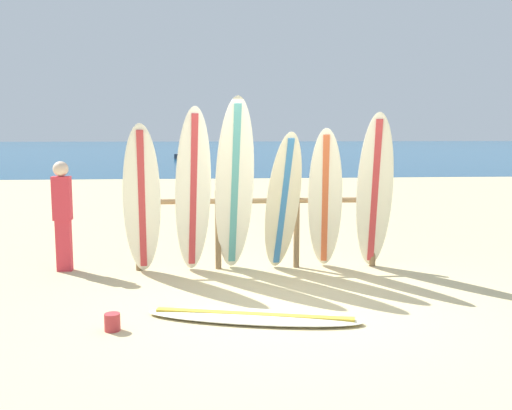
# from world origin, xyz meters

# --- Properties ---
(ground_plane) EXTENTS (120.00, 120.00, 0.00)m
(ground_plane) POSITION_xyz_m (0.00, 0.00, 0.00)
(ground_plane) COLOR #CCB784
(ocean_water) EXTENTS (120.00, 80.00, 0.01)m
(ocean_water) POSITION_xyz_m (0.00, 58.00, 0.00)
(ocean_water) COLOR navy
(ocean_water) RESTS_ON ground
(surfboard_rack) EXTENTS (3.67, 0.09, 1.18)m
(surfboard_rack) POSITION_xyz_m (-0.28, 1.96, 0.76)
(surfboard_rack) COLOR olive
(surfboard_rack) RESTS_ON ground
(surfboard_leaning_far_left) EXTENTS (0.60, 0.74, 2.19)m
(surfboard_leaning_far_left) POSITION_xyz_m (-1.95, 1.62, 1.09)
(surfboard_leaning_far_left) COLOR white
(surfboard_leaning_far_left) RESTS_ON ground
(surfboard_leaning_left) EXTENTS (0.62, 0.80, 2.42)m
(surfboard_leaning_left) POSITION_xyz_m (-1.23, 1.65, 1.21)
(surfboard_leaning_left) COLOR white
(surfboard_leaning_left) RESTS_ON ground
(surfboard_leaning_center_left) EXTENTS (0.64, 0.96, 2.56)m
(surfboard_leaning_center_left) POSITION_xyz_m (-0.64, 1.66, 1.28)
(surfboard_leaning_center_left) COLOR white
(surfboard_leaning_center_left) RESTS_ON ground
(surfboard_leaning_center) EXTENTS (0.63, 0.93, 2.08)m
(surfboard_leaning_center) POSITION_xyz_m (0.06, 1.63, 1.04)
(surfboard_leaning_center) COLOR beige
(surfboard_leaning_center) RESTS_ON ground
(surfboard_leaning_center_right) EXTENTS (0.67, 1.06, 2.13)m
(surfboard_leaning_center_right) POSITION_xyz_m (0.68, 1.63, 1.06)
(surfboard_leaning_center_right) COLOR white
(surfboard_leaning_center_right) RESTS_ON ground
(surfboard_leaning_right) EXTENTS (0.65, 0.90, 2.35)m
(surfboard_leaning_right) POSITION_xyz_m (1.41, 1.64, 1.17)
(surfboard_leaning_right) COLOR silver
(surfboard_leaning_right) RESTS_ON ground
(surfboard_lying_on_sand) EXTENTS (2.47, 1.08, 0.08)m
(surfboard_lying_on_sand) POSITION_xyz_m (-0.52, -0.40, 0.04)
(surfboard_lying_on_sand) COLOR silver
(surfboard_lying_on_sand) RESTS_ON ground
(beachgoer_standing) EXTENTS (0.26, 0.22, 1.63)m
(beachgoer_standing) POSITION_xyz_m (-3.16, 2.02, 0.90)
(beachgoer_standing) COLOR #D8333F
(beachgoer_standing) RESTS_ON ground
(small_boat_offshore) EXTENTS (1.64, 2.79, 0.71)m
(small_boat_offshore) POSITION_xyz_m (-2.89, 36.21, 0.26)
(small_boat_offshore) COLOR #333842
(small_boat_offshore) RESTS_ON ocean_water
(sand_bucket) EXTENTS (0.17, 0.17, 0.18)m
(sand_bucket) POSITION_xyz_m (-2.01, -0.63, 0.09)
(sand_bucket) COLOR #B73338
(sand_bucket) RESTS_ON ground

